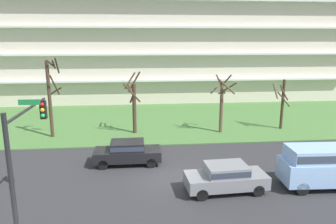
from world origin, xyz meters
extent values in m
plane|color=#2D2D30|center=(0.00, 0.00, 0.00)|extent=(160.00, 160.00, 0.00)
cube|color=#477238|center=(0.00, 14.00, 0.04)|extent=(80.00, 16.00, 0.08)
cube|color=beige|center=(0.00, 28.66, 9.54)|extent=(52.45, 13.32, 19.09)
cube|color=silver|center=(0.00, 21.55, 3.18)|extent=(50.35, 0.90, 0.24)
cube|color=silver|center=(0.00, 21.55, 6.36)|extent=(50.35, 0.90, 0.24)
cube|color=silver|center=(0.00, 21.55, 9.54)|extent=(50.35, 0.90, 0.24)
cylinder|color=#423023|center=(-9.07, 9.03, 3.24)|extent=(0.28, 0.28, 6.49)
cylinder|color=#423023|center=(-8.73, 8.85, 6.26)|extent=(0.50, 0.80, 0.63)
cylinder|color=#423023|center=(-8.29, 9.10, 6.06)|extent=(0.29, 1.65, 1.42)
cylinder|color=#423023|center=(-8.53, 8.84, 4.51)|extent=(0.52, 1.22, 1.79)
cylinder|color=#423023|center=(-8.78, 9.66, 3.84)|extent=(1.38, 0.71, 0.85)
cylinder|color=#423023|center=(-8.53, 9.07, 6.17)|extent=(0.22, 1.15, 0.80)
cylinder|color=#423023|center=(-2.12, 9.55, 2.21)|extent=(0.33, 0.33, 4.42)
cylinder|color=#423023|center=(-2.07, 10.06, 4.54)|extent=(1.15, 0.25, 1.81)
cylinder|color=#423023|center=(-2.44, 9.98, 4.66)|extent=(1.05, 0.83, 1.39)
cylinder|color=#423023|center=(-2.28, 8.87, 3.76)|extent=(1.51, 0.50, 1.62)
cylinder|color=#423023|center=(-2.24, 9.79, 3.29)|extent=(0.66, 0.43, 1.15)
cylinder|color=#423023|center=(-2.31, 9.26, 3.77)|extent=(0.78, 0.58, 1.24)
cylinder|color=brown|center=(5.48, 9.01, 2.32)|extent=(0.30, 0.30, 4.64)
cylinder|color=brown|center=(6.13, 9.62, 3.90)|extent=(1.37, 1.45, 1.27)
cylinder|color=brown|center=(5.25, 8.66, 4.42)|extent=(0.87, 0.63, 1.64)
cylinder|color=brown|center=(5.06, 9.53, 3.95)|extent=(1.18, 0.98, 0.86)
cylinder|color=brown|center=(6.00, 9.15, 4.80)|extent=(0.45, 1.15, 0.90)
cylinder|color=brown|center=(5.67, 8.24, 4.27)|extent=(1.66, 0.53, 1.44)
cylinder|color=brown|center=(5.55, 8.55, 4.39)|extent=(1.01, 0.30, 0.85)
cylinder|color=#423023|center=(11.32, 9.59, 2.31)|extent=(0.26, 0.26, 4.62)
cylinder|color=#423023|center=(11.13, 9.07, 2.95)|extent=(1.15, 0.52, 1.36)
cylinder|color=#423023|center=(11.28, 9.26, 3.33)|extent=(0.77, 0.22, 1.11)
cylinder|color=#423023|center=(11.18, 9.32, 3.57)|extent=(0.68, 0.43, 1.20)
cylinder|color=#423023|center=(10.58, 9.67, 3.59)|extent=(0.30, 1.57, 1.19)
cube|color=#8CB2E0|center=(8.72, -2.00, 0.98)|extent=(5.28, 2.22, 1.25)
cube|color=#8CB2E0|center=(8.72, -2.00, 1.98)|extent=(4.68, 2.04, 0.75)
cube|color=#2D3847|center=(8.72, -2.00, 1.98)|extent=(4.58, 2.07, 0.41)
cylinder|color=black|center=(6.94, -1.03, 0.36)|extent=(0.73, 0.25, 0.72)
cylinder|color=black|center=(6.87, -2.81, 0.36)|extent=(0.73, 0.25, 0.72)
cube|color=slate|center=(2.88, -2.00, 0.67)|extent=(4.50, 2.05, 0.70)
cube|color=slate|center=(2.88, -2.00, 1.29)|extent=(2.29, 1.78, 0.55)
cube|color=#2D3847|center=(2.88, -2.00, 1.29)|extent=(2.25, 1.81, 0.30)
cylinder|color=black|center=(4.38, -1.12, 0.32)|extent=(0.65, 0.26, 0.64)
cylinder|color=black|center=(4.47, -2.70, 0.32)|extent=(0.65, 0.26, 0.64)
cylinder|color=black|center=(1.30, -1.30, 0.32)|extent=(0.65, 0.26, 0.64)
cylinder|color=black|center=(1.39, -2.88, 0.32)|extent=(0.65, 0.26, 0.64)
cube|color=black|center=(-2.56, 2.50, 0.67)|extent=(4.40, 1.81, 0.70)
cube|color=black|center=(-2.56, 2.50, 1.29)|extent=(2.20, 1.66, 0.55)
cube|color=#2D3847|center=(-2.56, 2.50, 1.29)|extent=(2.16, 1.70, 0.30)
cylinder|color=black|center=(-4.10, 1.71, 0.32)|extent=(0.64, 0.22, 0.64)
cylinder|color=black|center=(-4.10, 3.29, 0.32)|extent=(0.64, 0.22, 0.64)
cylinder|color=black|center=(-1.02, 1.71, 0.32)|extent=(0.64, 0.22, 0.64)
cylinder|color=black|center=(-1.02, 3.29, 0.32)|extent=(0.64, 0.22, 0.64)
cylinder|color=black|center=(-6.43, -6.60, 2.85)|extent=(0.18, 0.18, 5.70)
cylinder|color=black|center=(-6.43, -4.15, 5.30)|extent=(0.12, 4.89, 0.12)
cube|color=black|center=(-6.43, -2.01, 4.80)|extent=(0.28, 0.28, 0.90)
sphere|color=red|center=(-6.43, -2.16, 5.10)|extent=(0.20, 0.20, 0.20)
sphere|color=#F2A519|center=(-6.43, -2.16, 4.82)|extent=(0.20, 0.20, 0.20)
sphere|color=green|center=(-6.43, -2.16, 4.54)|extent=(0.20, 0.20, 0.20)
cube|color=#197238|center=(-6.43, -3.91, 5.55)|extent=(0.90, 0.04, 0.24)
camera|label=1|loc=(-1.82, -17.77, 8.20)|focal=34.16mm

